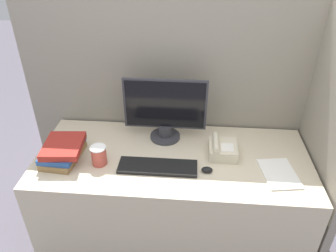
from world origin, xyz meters
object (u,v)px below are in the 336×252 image
Objects in this scene: coffee_cup at (99,155)px; book_stack at (63,150)px; desk_telephone at (222,149)px; monitor at (165,112)px; keyboard at (158,167)px; mouse at (207,170)px.

coffee_cup is 0.23m from book_stack.
book_stack is at bearing -173.19° from desk_telephone.
book_stack reaches higher than desk_telephone.
monitor is 0.37m from keyboard.
monitor is 1.15× the size of keyboard.
coffee_cup reaches higher than mouse.
book_stack reaches higher than keyboard.
mouse is at bearing -118.32° from desk_telephone.
desk_telephone is at bearing 23.40° from keyboard.
book_stack is at bearing 175.99° from mouse.
monitor reaches higher than mouse.
book_stack is at bearing -155.37° from monitor.
keyboard is 0.35m from coffee_cup.
coffee_cup is at bearing 177.46° from keyboard.
mouse is 0.86m from book_stack.
coffee_cup is (-0.35, 0.02, 0.05)m from keyboard.
keyboard is 7.07× the size of mouse.
book_stack is 1.68× the size of desk_telephone.
keyboard is at bearing -2.54° from coffee_cup.
book_stack is (-0.57, 0.05, 0.05)m from keyboard.
monitor reaches higher than keyboard.
monitor is 8.10× the size of mouse.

